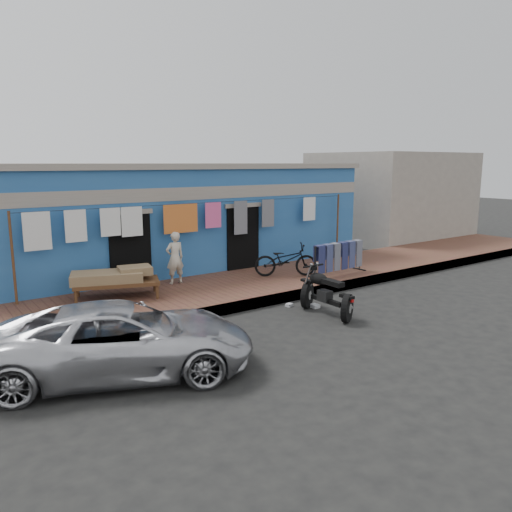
{
  "coord_description": "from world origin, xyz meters",
  "views": [
    {
      "loc": [
        -6.95,
        -7.65,
        3.38
      ],
      "look_at": [
        0.0,
        2.0,
        1.15
      ],
      "focal_mm": 35.0,
      "sensor_mm": 36.0,
      "label": 1
    }
  ],
  "objects": [
    {
      "name": "litter_b",
      "position": [
        1.4,
        1.2,
        0.03
      ],
      "size": [
        0.17,
        0.16,
        0.07
      ],
      "primitive_type": "cube",
      "rotation": [
        0.0,
        0.0,
        0.6
      ],
      "color": "silver",
      "rests_on": "ground"
    },
    {
      "name": "charpoy",
      "position": [
        -2.96,
        3.48,
        0.59
      ],
      "size": [
        2.64,
        2.25,
        0.68
      ],
      "primitive_type": null,
      "rotation": [
        0.0,
        0.0,
        -0.34
      ],
      "color": "brown",
      "rests_on": "sidewalk"
    },
    {
      "name": "litter_c",
      "position": [
        0.83,
        0.77,
        0.04
      ],
      "size": [
        0.17,
        0.21,
        0.08
      ],
      "primitive_type": "cube",
      "rotation": [
        0.0,
        0.0,
        1.56
      ],
      "color": "silver",
      "rests_on": "ground"
    },
    {
      "name": "ground",
      "position": [
        0.0,
        0.0,
        0.0
      ],
      "size": [
        80.0,
        80.0,
        0.0
      ],
      "primitive_type": "plane",
      "color": "black",
      "rests_on": "ground"
    },
    {
      "name": "car",
      "position": [
        -4.23,
        -0.22,
        0.6
      ],
      "size": [
        4.68,
        3.43,
        1.2
      ],
      "primitive_type": "imported",
      "rotation": [
        0.0,
        0.0,
        1.17
      ],
      "color": "silver",
      "rests_on": "ground"
    },
    {
      "name": "curb",
      "position": [
        0.0,
        1.55,
        0.12
      ],
      "size": [
        28.0,
        0.1,
        0.25
      ],
      "primitive_type": "cube",
      "color": "gray",
      "rests_on": "ground"
    },
    {
      "name": "sidewalk",
      "position": [
        0.0,
        3.0,
        0.12
      ],
      "size": [
        28.0,
        3.0,
        0.25
      ],
      "primitive_type": "cube",
      "color": "brown",
      "rests_on": "ground"
    },
    {
      "name": "clothesline",
      "position": [
        -0.74,
        4.25,
        1.82
      ],
      "size": [
        10.06,
        0.06,
        2.1
      ],
      "color": "brown",
      "rests_on": "sidewalk"
    },
    {
      "name": "motorcycle",
      "position": [
        0.66,
        0.21,
        0.53
      ],
      "size": [
        0.64,
        1.67,
        1.07
      ],
      "primitive_type": null,
      "rotation": [
        0.0,
        0.0,
        -0.02
      ],
      "color": "black",
      "rests_on": "ground"
    },
    {
      "name": "bicycle",
      "position": [
        1.71,
        2.95,
        0.81
      ],
      "size": [
        1.79,
        1.41,
        1.12
      ],
      "primitive_type": "imported",
      "rotation": [
        0.0,
        0.0,
        1.03
      ],
      "color": "black",
      "rests_on": "sidewalk"
    },
    {
      "name": "jeans_rack",
      "position": [
        3.08,
        2.27,
        0.72
      ],
      "size": [
        1.98,
        0.55,
        0.94
      ],
      "primitive_type": null,
      "rotation": [
        0.0,
        0.0,
        0.04
      ],
      "color": "black",
      "rests_on": "sidewalk"
    },
    {
      "name": "building",
      "position": [
        -0.0,
        6.99,
        1.69
      ],
      "size": [
        12.2,
        5.2,
        3.36
      ],
      "color": "#265798",
      "rests_on": "ground"
    },
    {
      "name": "litter_a",
      "position": [
        0.4,
        1.2,
        0.04
      ],
      "size": [
        0.18,
        0.16,
        0.07
      ],
      "primitive_type": "cube",
      "rotation": [
        0.0,
        0.0,
        0.27
      ],
      "color": "silver",
      "rests_on": "ground"
    },
    {
      "name": "seated_person",
      "position": [
        -1.21,
        3.95,
        0.94
      ],
      "size": [
        0.49,
        0.33,
        1.37
      ],
      "primitive_type": "imported",
      "rotation": [
        0.0,
        0.0,
        3.14
      ],
      "color": "beige",
      "rests_on": "sidewalk"
    },
    {
      "name": "neighbor_right",
      "position": [
        11.0,
        7.0,
        1.9
      ],
      "size": [
        6.0,
        5.0,
        3.8
      ],
      "primitive_type": "cube",
      "color": "#9E9384",
      "rests_on": "ground"
    }
  ]
}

